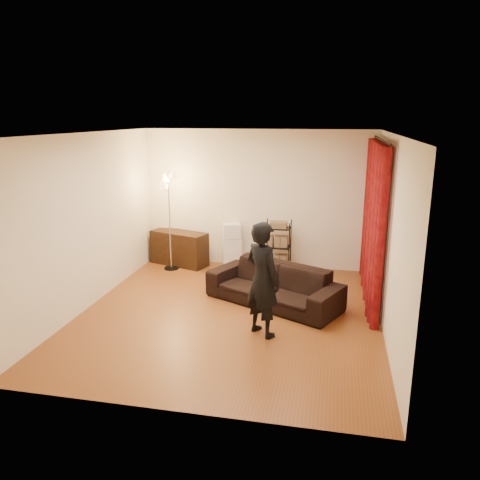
% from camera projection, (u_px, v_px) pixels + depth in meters
% --- Properties ---
extents(floor, '(5.00, 5.00, 0.00)m').
position_uv_depth(floor, '(230.00, 314.00, 7.17)').
color(floor, brown).
rests_on(floor, ground).
extents(ceiling, '(5.00, 5.00, 0.00)m').
position_uv_depth(ceiling, '(229.00, 134.00, 6.47)').
color(ceiling, white).
rests_on(ceiling, ground).
extents(wall_back, '(5.00, 0.00, 5.00)m').
position_uv_depth(wall_back, '(257.00, 199.00, 9.19)').
color(wall_back, '#F1E7CA').
rests_on(wall_back, ground).
extents(wall_front, '(5.00, 0.00, 5.00)m').
position_uv_depth(wall_front, '(171.00, 288.00, 4.45)').
color(wall_front, '#F1E7CA').
rests_on(wall_front, ground).
extents(wall_left, '(0.00, 5.00, 5.00)m').
position_uv_depth(wall_left, '(88.00, 222.00, 7.26)').
color(wall_left, '#F1E7CA').
rests_on(wall_left, ground).
extents(wall_right, '(0.00, 5.00, 5.00)m').
position_uv_depth(wall_right, '(390.00, 236.00, 6.38)').
color(wall_right, '#F1E7CA').
rests_on(wall_right, ground).
extents(curtain_rod, '(0.04, 2.65, 0.04)m').
position_uv_depth(curtain_rod, '(382.00, 140.00, 7.15)').
color(curtain_rod, black).
rests_on(curtain_rod, wall_right).
extents(curtain, '(0.22, 2.65, 2.55)m').
position_uv_depth(curtain, '(374.00, 223.00, 7.49)').
color(curtain, maroon).
rests_on(curtain, ground).
extents(sofa, '(2.33, 1.72, 0.63)m').
position_uv_depth(sofa, '(274.00, 285.00, 7.48)').
color(sofa, black).
rests_on(sofa, ground).
extents(person, '(0.70, 0.66, 1.60)m').
position_uv_depth(person, '(263.00, 279.00, 6.31)').
color(person, black).
rests_on(person, ground).
extents(media_cabinet, '(1.25, 0.79, 0.68)m').
position_uv_depth(media_cabinet, '(179.00, 248.00, 9.49)').
color(media_cabinet, black).
rests_on(media_cabinet, ground).
extents(storage_boxes, '(0.44, 0.40, 0.88)m').
position_uv_depth(storage_boxes, '(232.00, 245.00, 9.33)').
color(storage_boxes, white).
rests_on(storage_boxes, ground).
extents(wire_shelf, '(0.49, 0.37, 1.02)m').
position_uv_depth(wire_shelf, '(278.00, 247.00, 8.97)').
color(wire_shelf, black).
rests_on(wire_shelf, ground).
extents(floor_lamp, '(0.39, 0.39, 1.90)m').
position_uv_depth(floor_lamp, '(170.00, 222.00, 9.04)').
color(floor_lamp, silver).
rests_on(floor_lamp, ground).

